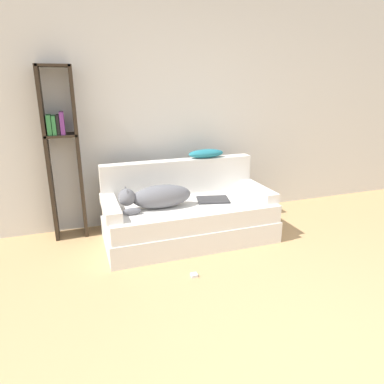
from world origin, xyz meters
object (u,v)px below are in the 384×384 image
(couch, at_px, (189,221))
(dog, at_px, (157,197))
(bookshelf, at_px, (62,147))
(power_adapter, at_px, (194,275))
(laptop, at_px, (213,200))
(throw_pillow, at_px, (206,153))

(couch, bearing_deg, dog, -172.72)
(dog, distance_m, bookshelf, 1.14)
(bookshelf, height_order, power_adapter, bookshelf)
(dog, xyz_separation_m, laptop, (0.64, 0.03, -0.11))
(bookshelf, relative_size, power_adapter, 30.99)
(laptop, xyz_separation_m, throw_pillow, (0.07, 0.38, 0.44))
(dog, relative_size, power_adapter, 12.74)
(couch, relative_size, bookshelf, 0.99)
(throw_pillow, distance_m, bookshelf, 1.58)
(couch, relative_size, laptop, 4.63)
(couch, xyz_separation_m, power_adapter, (-0.21, -0.76, -0.19))
(throw_pillow, distance_m, power_adapter, 1.51)
(throw_pillow, bearing_deg, couch, -132.54)
(laptop, bearing_deg, bookshelf, 173.13)
(couch, distance_m, dog, 0.50)
(laptop, distance_m, bookshelf, 1.70)
(dog, xyz_separation_m, power_adapter, (0.15, -0.71, -0.53))
(dog, height_order, throw_pillow, throw_pillow)
(throw_pillow, height_order, bookshelf, bookshelf)
(couch, bearing_deg, laptop, -3.48)
(couch, xyz_separation_m, dog, (-0.37, -0.05, 0.34))
(dog, xyz_separation_m, bookshelf, (-0.86, 0.59, 0.46))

